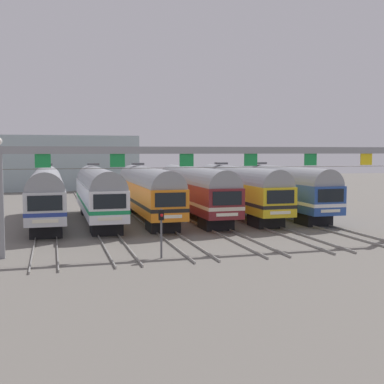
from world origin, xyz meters
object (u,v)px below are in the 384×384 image
(commuter_train_yellow, at_px, (238,189))
(catenary_gantry, at_px, (219,164))
(commuter_train_maroon, at_px, (194,190))
(yard_signal_mast, at_px, (161,224))
(commuter_train_silver, at_px, (46,193))
(commuter_train_orange, at_px, (147,191))
(commuter_train_blue, at_px, (281,188))
(commuter_train_white, at_px, (98,192))

(commuter_train_yellow, relative_size, catenary_gantry, 0.67)
(commuter_train_maroon, xyz_separation_m, yard_signal_mast, (-6.51, -15.94, -0.68))
(commuter_train_silver, bearing_deg, commuter_train_yellow, 0.00)
(commuter_train_maroon, bearing_deg, commuter_train_silver, 179.98)
(commuter_train_orange, xyz_separation_m, commuter_train_yellow, (8.68, 0.00, 0.00))
(commuter_train_maroon, distance_m, commuter_train_blue, 8.68)
(commuter_train_blue, relative_size, yard_signal_mast, 6.28)
(commuter_train_white, relative_size, catenary_gantry, 0.67)
(catenary_gantry, bearing_deg, commuter_train_orange, 99.14)
(commuter_train_yellow, relative_size, commuter_train_blue, 1.00)
(commuter_train_blue, distance_m, yard_signal_mast, 22.04)
(commuter_train_yellow, xyz_separation_m, yard_signal_mast, (-10.86, -15.94, -0.68))
(commuter_train_orange, xyz_separation_m, commuter_train_blue, (13.03, 0.00, 0.00))
(commuter_train_silver, distance_m, commuter_train_white, 4.34)
(commuter_train_blue, height_order, catenary_gantry, catenary_gantry)
(commuter_train_blue, xyz_separation_m, catenary_gantry, (-10.86, -13.50, 2.69))
(commuter_train_maroon, relative_size, commuter_train_blue, 1.00)
(commuter_train_orange, xyz_separation_m, yard_signal_mast, (-2.17, -15.94, -0.68))
(commuter_train_white, relative_size, commuter_train_orange, 1.00)
(commuter_train_yellow, height_order, commuter_train_blue, same)
(catenary_gantry, bearing_deg, yard_signal_mast, -150.63)
(commuter_train_yellow, distance_m, catenary_gantry, 15.23)
(commuter_train_silver, bearing_deg, commuter_train_white, 0.00)
(commuter_train_blue, bearing_deg, commuter_train_yellow, 180.00)
(commuter_train_orange, relative_size, yard_signal_mast, 6.28)
(commuter_train_maroon, distance_m, yard_signal_mast, 17.23)
(yard_signal_mast, bearing_deg, commuter_train_blue, 46.37)
(catenary_gantry, bearing_deg, commuter_train_silver, 128.81)
(commuter_train_blue, bearing_deg, commuter_train_maroon, -179.97)
(commuter_train_yellow, bearing_deg, commuter_train_white, 180.00)
(commuter_train_white, relative_size, commuter_train_yellow, 1.00)
(commuter_train_silver, relative_size, commuter_train_blue, 1.00)
(yard_signal_mast, bearing_deg, commuter_train_white, 97.75)
(commuter_train_silver, xyz_separation_m, catenary_gantry, (10.86, -13.50, 2.69))
(commuter_train_maroon, bearing_deg, commuter_train_orange, 179.94)
(commuter_train_maroon, xyz_separation_m, commuter_train_blue, (8.68, 0.00, 0.00))
(commuter_train_silver, xyz_separation_m, yard_signal_mast, (6.51, -15.94, -0.68))
(commuter_train_blue, bearing_deg, commuter_train_orange, 180.00)
(commuter_train_yellow, bearing_deg, catenary_gantry, -115.76)
(catenary_gantry, xyz_separation_m, yard_signal_mast, (-4.34, -2.44, -3.37))
(commuter_train_silver, bearing_deg, commuter_train_blue, 0.00)
(commuter_train_silver, relative_size, commuter_train_yellow, 1.00)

